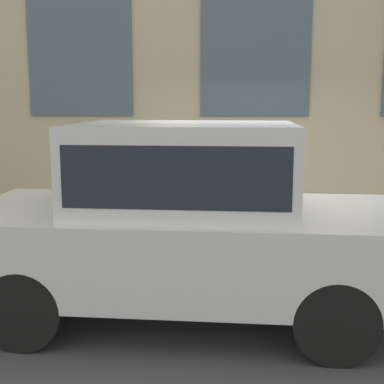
# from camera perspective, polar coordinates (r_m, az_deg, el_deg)

# --- Properties ---
(ground_plane) EXTENTS (80.00, 80.00, 0.00)m
(ground_plane) POSITION_cam_1_polar(r_m,az_deg,el_deg) (6.49, 6.69, -9.31)
(ground_plane) COLOR #47474C
(sidewalk) EXTENTS (2.66, 60.00, 0.17)m
(sidewalk) POSITION_cam_1_polar(r_m,az_deg,el_deg) (7.74, 6.53, -5.55)
(sidewalk) COLOR #A8A093
(sidewalk) RESTS_ON ground_plane
(fire_hydrant) EXTENTS (0.28, 0.41, 0.74)m
(fire_hydrant) POSITION_cam_1_polar(r_m,az_deg,el_deg) (6.86, 3.05, -3.52)
(fire_hydrant) COLOR #2D7260
(fire_hydrant) RESTS_ON sidewalk
(person) EXTENTS (0.34, 0.23, 1.42)m
(person) POSITION_cam_1_polar(r_m,az_deg,el_deg) (7.26, -2.88, 1.04)
(person) COLOR #232328
(person) RESTS_ON sidewalk
(parked_car_white_near) EXTENTS (1.88, 4.20, 1.90)m
(parked_car_white_near) POSITION_cam_1_polar(r_m,az_deg,el_deg) (5.13, -0.65, -2.54)
(parked_car_white_near) COLOR black
(parked_car_white_near) RESTS_ON ground_plane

